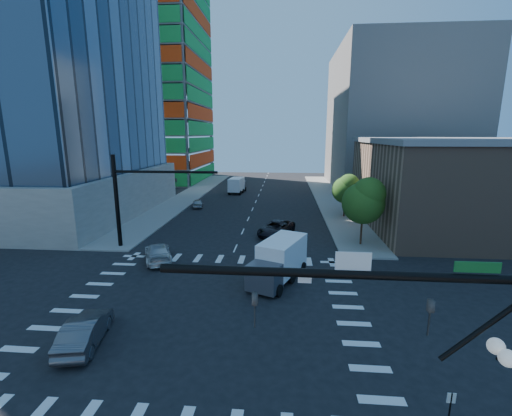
# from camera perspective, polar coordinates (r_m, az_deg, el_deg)

# --- Properties ---
(ground) EXTENTS (160.00, 160.00, 0.00)m
(ground) POSITION_cam_1_polar(r_m,az_deg,el_deg) (23.19, -7.88, -16.34)
(ground) COLOR black
(ground) RESTS_ON ground
(road_markings) EXTENTS (20.00, 20.00, 0.01)m
(road_markings) POSITION_cam_1_polar(r_m,az_deg,el_deg) (23.19, -7.88, -16.33)
(road_markings) COLOR silver
(road_markings) RESTS_ON ground
(sidewalk_ne) EXTENTS (5.00, 60.00, 0.15)m
(sidewalk_ne) POSITION_cam_1_polar(r_m,az_deg,el_deg) (61.32, 12.03, 1.67)
(sidewalk_ne) COLOR gray
(sidewalk_ne) RESTS_ON ground
(sidewalk_nw) EXTENTS (5.00, 60.00, 0.15)m
(sidewalk_nw) POSITION_cam_1_polar(r_m,az_deg,el_deg) (63.22, -11.08, 2.02)
(sidewalk_nw) COLOR gray
(sidewalk_nw) RESTS_ON ground
(construction_building) EXTENTS (25.16, 34.50, 70.60)m
(construction_building) POSITION_cam_1_polar(r_m,az_deg,el_deg) (88.89, -17.58, 20.49)
(construction_building) COLOR slate
(construction_building) RESTS_ON ground
(commercial_building) EXTENTS (20.50, 22.50, 10.60)m
(commercial_building) POSITION_cam_1_polar(r_m,az_deg,el_deg) (46.83, 30.49, 3.52)
(commercial_building) COLOR #8B6750
(commercial_building) RESTS_ON ground
(bg_building_ne) EXTENTS (24.00, 30.00, 28.00)m
(bg_building_ne) POSITION_cam_1_polar(r_m,az_deg,el_deg) (78.12, 22.03, 13.55)
(bg_building_ne) COLOR slate
(bg_building_ne) RESTS_ON ground
(signal_mast_se) EXTENTS (10.51, 2.48, 9.00)m
(signal_mast_se) POSITION_cam_1_polar(r_m,az_deg,el_deg) (11.84, 36.30, -21.05)
(signal_mast_se) COLOR black
(signal_mast_se) RESTS_ON sidewalk_se
(signal_mast_nw) EXTENTS (10.20, 0.40, 9.00)m
(signal_mast_nw) POSITION_cam_1_polar(r_m,az_deg,el_deg) (35.06, -20.11, 2.38)
(signal_mast_nw) COLOR black
(signal_mast_nw) RESTS_ON sidewalk_nw
(tree_south) EXTENTS (4.16, 4.16, 6.82)m
(tree_south) POSITION_cam_1_polar(r_m,az_deg,el_deg) (35.22, 17.70, 1.25)
(tree_south) COLOR #382316
(tree_south) RESTS_ON sidewalk_ne
(tree_north) EXTENTS (3.54, 3.52, 5.78)m
(tree_north) POSITION_cam_1_polar(r_m,az_deg,el_deg) (46.99, 14.84, 3.20)
(tree_north) COLOR #382316
(tree_north) RESTS_ON sidewalk_ne
(no_parking_sign) EXTENTS (0.30, 0.06, 2.20)m
(no_parking_sign) POSITION_cam_1_polar(r_m,az_deg,el_deg) (15.69, 29.52, -27.59)
(no_parking_sign) COLOR black
(no_parking_sign) RESTS_ON ground
(car_nb_far) EXTENTS (4.64, 6.25, 1.58)m
(car_nb_far) POSITION_cam_1_polar(r_m,az_deg,el_deg) (38.16, 3.40, -3.37)
(car_nb_far) COLOR black
(car_nb_far) RESTS_ON ground
(car_sb_near) EXTENTS (4.08, 5.65, 1.52)m
(car_sb_near) POSITION_cam_1_polar(r_m,az_deg,el_deg) (31.81, -16.05, -7.13)
(car_sb_near) COLOR silver
(car_sb_near) RESTS_ON ground
(car_sb_mid) EXTENTS (2.19, 3.95, 1.27)m
(car_sb_mid) POSITION_cam_1_polar(r_m,az_deg,el_deg) (53.23, -9.67, 0.79)
(car_sb_mid) COLOR #9FA3A7
(car_sb_mid) RESTS_ON ground
(car_sb_cross) EXTENTS (2.50, 4.91, 1.54)m
(car_sb_cross) POSITION_cam_1_polar(r_m,az_deg,el_deg) (21.44, -26.56, -17.80)
(car_sb_cross) COLOR #4B4C50
(car_sb_cross) RESTS_ON ground
(box_truck_near) EXTENTS (4.61, 6.44, 3.11)m
(box_truck_near) POSITION_cam_1_polar(r_m,az_deg,el_deg) (26.30, 3.56, -9.37)
(box_truck_near) COLOR black
(box_truck_near) RESTS_ON ground
(box_truck_far) EXTENTS (2.93, 5.81, 2.94)m
(box_truck_far) POSITION_cam_1_polar(r_m,az_deg,el_deg) (65.58, -3.10, 3.68)
(box_truck_far) COLOR black
(box_truck_far) RESTS_ON ground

